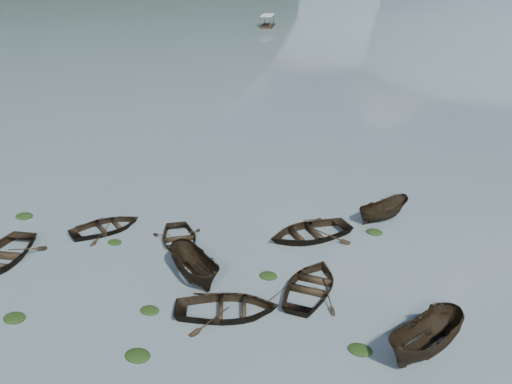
% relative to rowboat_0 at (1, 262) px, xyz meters
% --- Properties ---
extents(ground_plane, '(2400.00, 2400.00, 0.00)m').
position_rel_rowboat_0_xyz_m(ground_plane, '(10.20, -1.77, 0.00)').
color(ground_plane, slate).
extents(rowboat_0, '(4.96, 5.95, 1.06)m').
position_rel_rowboat_0_xyz_m(rowboat_0, '(0.00, 0.00, 0.00)').
color(rowboat_0, black).
rests_on(rowboat_0, ground).
extents(rowboat_1, '(4.69, 5.11, 0.86)m').
position_rel_rowboat_0_xyz_m(rowboat_1, '(2.72, 5.32, 0.00)').
color(rowboat_1, black).
rests_on(rowboat_1, ground).
extents(rowboat_2, '(4.56, 3.84, 1.70)m').
position_rel_rowboat_0_xyz_m(rowboat_2, '(10.24, 3.19, 0.00)').
color(rowboat_2, black).
rests_on(rowboat_2, ground).
extents(rowboat_3, '(3.70, 4.95, 0.98)m').
position_rel_rowboat_0_xyz_m(rowboat_3, '(15.90, 4.73, 0.00)').
color(rowboat_3, black).
rests_on(rowboat_3, ground).
extents(rowboat_4, '(5.82, 5.25, 0.99)m').
position_rel_rowboat_0_xyz_m(rowboat_4, '(13.12, 1.28, 0.00)').
color(rowboat_4, black).
rests_on(rowboat_4, ground).
extents(rowboat_5, '(3.35, 4.91, 1.78)m').
position_rel_rowboat_0_xyz_m(rowboat_5, '(21.82, 2.54, 0.00)').
color(rowboat_5, black).
rests_on(rowboat_5, ground).
extents(rowboat_6, '(4.81, 4.97, 0.84)m').
position_rel_rowboat_0_xyz_m(rowboat_6, '(7.44, 5.94, 0.00)').
color(rowboat_6, black).
rests_on(rowboat_6, ground).
extents(rowboat_7, '(5.98, 6.15, 1.04)m').
position_rel_rowboat_0_xyz_m(rowboat_7, '(13.80, 9.90, 0.00)').
color(rowboat_7, black).
rests_on(rowboat_7, ground).
extents(rowboat_8, '(3.18, 3.93, 1.45)m').
position_rel_rowboat_0_xyz_m(rowboat_8, '(17.00, 14.09, 0.00)').
color(rowboat_8, black).
rests_on(rowboat_8, ground).
extents(weed_clump_0, '(1.08, 0.89, 0.24)m').
position_rel_rowboat_0_xyz_m(weed_clump_0, '(4.64, -3.33, 0.00)').
color(weed_clump_0, black).
rests_on(weed_clump_0, ground).
extents(weed_clump_1, '(0.94, 0.75, 0.21)m').
position_rel_rowboat_0_xyz_m(weed_clump_1, '(9.80, -0.14, 0.00)').
color(weed_clump_1, black).
rests_on(weed_clump_1, ground).
extents(weed_clump_2, '(1.12, 0.90, 0.24)m').
position_rel_rowboat_0_xyz_m(weed_clump_2, '(11.23, -2.95, 0.00)').
color(weed_clump_2, black).
rests_on(weed_clump_2, ground).
extents(weed_clump_3, '(0.96, 0.81, 0.21)m').
position_rel_rowboat_0_xyz_m(weed_clump_3, '(13.48, 4.98, 0.00)').
color(weed_clump_3, black).
rests_on(weed_clump_3, ground).
extents(weed_clump_4, '(1.05, 0.84, 0.22)m').
position_rel_rowboat_0_xyz_m(weed_clump_4, '(19.37, 1.48, 0.00)').
color(weed_clump_4, black).
rests_on(weed_clump_4, ground).
extents(weed_clump_5, '(1.14, 0.92, 0.24)m').
position_rel_rowboat_0_xyz_m(weed_clump_5, '(-3.04, 4.49, 0.00)').
color(weed_clump_5, black).
rests_on(weed_clump_5, ground).
extents(weed_clump_6, '(0.86, 0.72, 0.18)m').
position_rel_rowboat_0_xyz_m(weed_clump_6, '(4.14, 4.34, 0.00)').
color(weed_clump_6, black).
rests_on(weed_clump_6, ground).
extents(weed_clump_7, '(0.99, 0.79, 0.22)m').
position_rel_rowboat_0_xyz_m(weed_clump_7, '(17.06, 12.04, 0.00)').
color(weed_clump_7, black).
rests_on(weed_clump_7, ground).
extents(pontoon_left, '(3.89, 6.04, 2.14)m').
position_rel_rowboat_0_xyz_m(pontoon_left, '(-25.30, 87.42, 0.00)').
color(pontoon_left, black).
rests_on(pontoon_left, ground).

